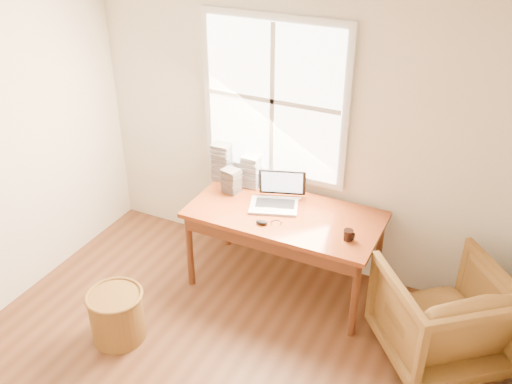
# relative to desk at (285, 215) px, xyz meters

# --- Properties ---
(room_shell) EXTENTS (4.04, 4.54, 2.64)m
(room_shell) POSITION_rel_desk_xyz_m (-0.02, -1.64, 0.59)
(room_shell) COLOR brown
(room_shell) RESTS_ON ground
(desk) EXTENTS (1.60, 0.80, 0.04)m
(desk) POSITION_rel_desk_xyz_m (0.00, 0.00, 0.00)
(desk) COLOR brown
(desk) RESTS_ON room_shell
(armchair) EXTENTS (1.18, 1.19, 0.78)m
(armchair) POSITION_rel_desk_xyz_m (1.38, -0.26, -0.34)
(armchair) COLOR brown
(armchair) RESTS_ON room_shell
(wicker_stool) EXTENTS (0.54, 0.54, 0.41)m
(wicker_stool) POSITION_rel_desk_xyz_m (-0.91, -1.16, -0.52)
(wicker_stool) COLOR brown
(wicker_stool) RESTS_ON room_shell
(laptop) EXTENTS (0.46, 0.47, 0.27)m
(laptop) POSITION_rel_desk_xyz_m (-0.12, 0.04, 0.15)
(laptop) COLOR silver
(laptop) RESTS_ON desk
(mouse) EXTENTS (0.11, 0.07, 0.03)m
(mouse) POSITION_rel_desk_xyz_m (-0.10, -0.24, 0.04)
(mouse) COLOR black
(mouse) RESTS_ON desk
(coffee_mug) EXTENTS (0.10, 0.10, 0.09)m
(coffee_mug) POSITION_rel_desk_xyz_m (0.59, -0.15, 0.06)
(coffee_mug) COLOR black
(coffee_mug) RESTS_ON desk
(cd_stack_a) EXTENTS (0.16, 0.14, 0.30)m
(cd_stack_a) POSITION_rel_desk_xyz_m (-0.46, 0.29, 0.17)
(cd_stack_a) COLOR silver
(cd_stack_a) RESTS_ON desk
(cd_stack_b) EXTENTS (0.16, 0.15, 0.22)m
(cd_stack_b) POSITION_rel_desk_xyz_m (-0.57, 0.12, 0.13)
(cd_stack_b) COLOR #222227
(cd_stack_b) RESTS_ON desk
(cd_stack_c) EXTENTS (0.16, 0.15, 0.35)m
(cd_stack_c) POSITION_rel_desk_xyz_m (-0.75, 0.29, 0.19)
(cd_stack_c) COLOR #A1A0AD
(cd_stack_c) RESTS_ON desk
(cd_stack_d) EXTENTS (0.15, 0.14, 0.16)m
(cd_stack_d) POSITION_rel_desk_xyz_m (-0.36, 0.33, 0.10)
(cd_stack_d) COLOR silver
(cd_stack_d) RESTS_ON desk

